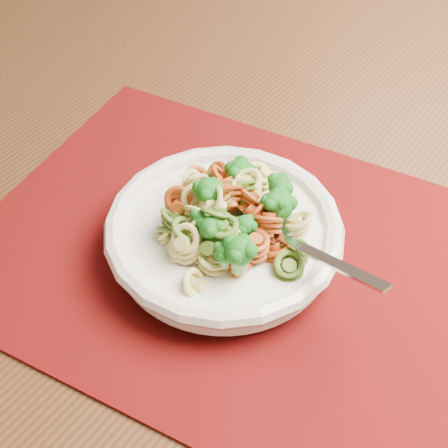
% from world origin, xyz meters
% --- Properties ---
extents(dining_table, '(1.71, 1.36, 0.77)m').
position_xyz_m(dining_table, '(-0.42, -0.45, 0.67)').
color(dining_table, '#532B17').
rests_on(dining_table, ground).
extents(placemat, '(0.54, 0.45, 0.00)m').
position_xyz_m(placemat, '(-0.46, -0.60, 0.77)').
color(placemat, '#52030B').
rests_on(placemat, dining_table).
extents(pasta_bowl, '(0.23, 0.23, 0.04)m').
position_xyz_m(pasta_bowl, '(-0.46, -0.60, 0.80)').
color(pasta_bowl, silver).
rests_on(pasta_bowl, placemat).
extents(pasta_broccoli_heap, '(0.20, 0.20, 0.06)m').
position_xyz_m(pasta_broccoli_heap, '(-0.46, -0.60, 0.82)').
color(pasta_broccoli_heap, tan).
rests_on(pasta_broccoli_heap, pasta_bowl).
extents(fork, '(0.17, 0.12, 0.08)m').
position_xyz_m(fork, '(-0.41, -0.60, 0.82)').
color(fork, silver).
rests_on(fork, pasta_bowl).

